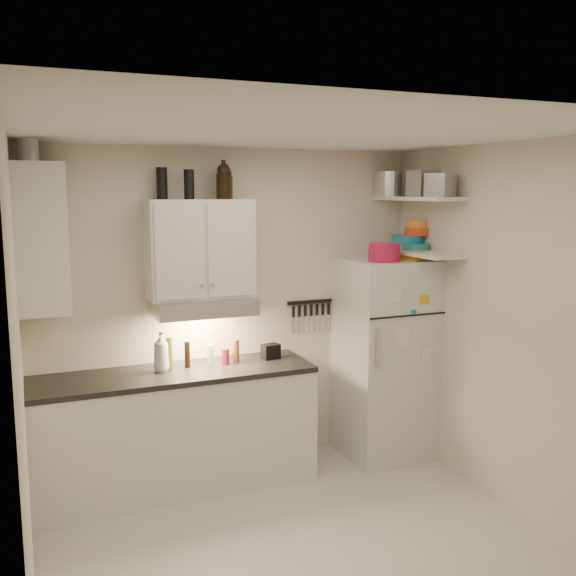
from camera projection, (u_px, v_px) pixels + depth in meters
name	position (u px, v px, depth m)	size (l,w,h in m)	color
floor	(306.00, 553.00, 4.07)	(3.20, 3.00, 0.02)	beige
ceiling	(308.00, 130.00, 3.67)	(3.20, 3.00, 0.02)	white
back_wall	(231.00, 310.00, 5.25)	(3.20, 0.02, 2.60)	beige
left_wall	(18.00, 383.00, 3.26)	(0.02, 3.00, 2.60)	beige
right_wall	(517.00, 330.00, 4.48)	(0.02, 3.00, 2.60)	beige
base_cabinet	(176.00, 432.00, 4.89)	(2.10, 0.60, 0.88)	white
countertop	(175.00, 374.00, 4.82)	(2.10, 0.62, 0.04)	black
upper_cabinet	(200.00, 249.00, 4.89)	(0.80, 0.33, 0.75)	white
side_cabinet	(40.00, 238.00, 4.32)	(0.33, 0.55, 1.00)	white
range_hood	(203.00, 306.00, 4.90)	(0.76, 0.46, 0.12)	silver
fridge	(384.00, 358.00, 5.47)	(0.70, 0.68, 1.70)	silver
shelf_hi	(418.00, 198.00, 5.22)	(0.30, 0.95, 0.03)	white
shelf_lo	(416.00, 252.00, 5.28)	(0.30, 0.95, 0.03)	white
knife_strip	(310.00, 302.00, 5.49)	(0.42, 0.02, 0.03)	black
dutch_oven	(384.00, 252.00, 5.14)	(0.26, 0.26, 0.15)	#AA133B
book_stack	(412.00, 255.00, 5.27)	(0.18, 0.23, 0.08)	gold
spice_jar	(397.00, 253.00, 5.29)	(0.07, 0.07, 0.11)	silver
stock_pot	(390.00, 184.00, 5.52)	(0.29, 0.29, 0.21)	silver
tin_a	(423.00, 183.00, 5.20)	(0.21, 0.19, 0.21)	#AAAAAD
tin_b	(440.00, 185.00, 4.90)	(0.18, 0.18, 0.18)	#AAAAAD
bowl_teal	(408.00, 242.00, 5.49)	(0.28, 0.28, 0.11)	teal
bowl_orange	(418.00, 231.00, 5.44)	(0.22, 0.22, 0.07)	#E04015
bowl_yellow	(418.00, 224.00, 5.43)	(0.17, 0.17, 0.06)	orange
plates	(416.00, 247.00, 5.34)	(0.21, 0.21, 0.05)	teal
growler_a	(224.00, 181.00, 4.81)	(0.11, 0.11, 0.27)	black
growler_b	(226.00, 183.00, 4.95)	(0.10, 0.10, 0.25)	black
thermos_a	(189.00, 184.00, 4.76)	(0.08, 0.08, 0.22)	black
thermos_b	(162.00, 183.00, 4.77)	(0.08, 0.08, 0.24)	black
side_jar	(28.00, 148.00, 4.20)	(0.13, 0.13, 0.18)	silver
soap_bottle	(161.00, 349.00, 4.79)	(0.13, 0.13, 0.34)	white
pepper_mill	(236.00, 351.00, 5.05)	(0.06, 0.06, 0.18)	brown
oil_bottle	(169.00, 353.00, 4.84)	(0.05, 0.05, 0.25)	#506E1B
vinegar_bottle	(187.00, 354.00, 4.91)	(0.04, 0.04, 0.21)	black
clear_bottle	(210.00, 355.00, 4.99)	(0.05, 0.05, 0.16)	silver
red_jar	(225.00, 356.00, 5.00)	(0.06, 0.06, 0.13)	#AA133B
caddy	(271.00, 351.00, 5.17)	(0.14, 0.10, 0.12)	black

